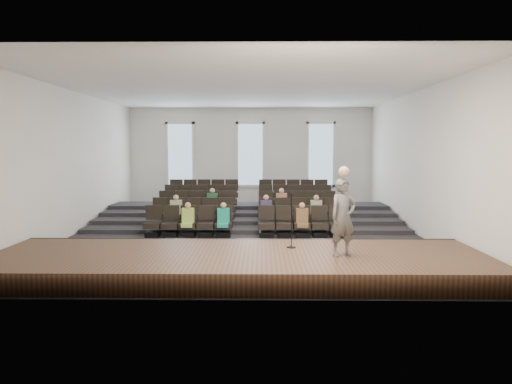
% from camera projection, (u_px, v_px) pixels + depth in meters
% --- Properties ---
extents(ground, '(14.00, 14.00, 0.00)m').
position_uv_depth(ground, '(246.00, 234.00, 16.01)').
color(ground, black).
rests_on(ground, ground).
extents(ceiling, '(12.00, 14.00, 0.02)m').
position_uv_depth(ceiling, '(245.00, 89.00, 15.53)').
color(ceiling, white).
rests_on(ceiling, ground).
extents(wall_back, '(12.00, 0.04, 5.00)m').
position_uv_depth(wall_back, '(250.00, 158.00, 22.76)').
color(wall_back, white).
rests_on(wall_back, ground).
extents(wall_front, '(12.00, 0.04, 5.00)m').
position_uv_depth(wall_front, '(232.00, 174.00, 8.78)').
color(wall_front, white).
rests_on(wall_front, ground).
extents(wall_left, '(0.04, 14.00, 5.00)m').
position_uv_depth(wall_left, '(73.00, 163.00, 15.84)').
color(wall_left, white).
rests_on(wall_left, ground).
extents(wall_right, '(0.04, 14.00, 5.00)m').
position_uv_depth(wall_right, '(420.00, 163.00, 15.70)').
color(wall_right, white).
rests_on(wall_right, ground).
extents(stage, '(11.80, 3.60, 0.50)m').
position_uv_depth(stage, '(238.00, 264.00, 10.91)').
color(stage, '#513422').
rests_on(stage, ground).
extents(stage_lip, '(11.80, 0.06, 0.52)m').
position_uv_depth(stage_lip, '(241.00, 248.00, 12.67)').
color(stage_lip, black).
rests_on(stage_lip, ground).
extents(risers, '(11.80, 4.80, 0.60)m').
position_uv_depth(risers, '(248.00, 215.00, 19.15)').
color(risers, black).
rests_on(risers, ground).
extents(seating_rows, '(6.80, 4.70, 1.67)m').
position_uv_depth(seating_rows, '(247.00, 209.00, 17.48)').
color(seating_rows, black).
rests_on(seating_rows, ground).
extents(windows, '(8.44, 0.10, 3.24)m').
position_uv_depth(windows, '(250.00, 154.00, 22.67)').
color(windows, white).
rests_on(windows, wall_back).
extents(audience, '(5.45, 2.64, 1.10)m').
position_uv_depth(audience, '(246.00, 210.00, 16.25)').
color(audience, '#A0C64F').
rests_on(audience, seating_rows).
extents(speaker, '(0.77, 0.65, 1.80)m').
position_uv_depth(speaker, '(343.00, 217.00, 10.61)').
color(speaker, '#595754').
rests_on(speaker, stage).
extents(mic_stand, '(0.23, 0.23, 1.39)m').
position_uv_depth(mic_stand, '(291.00, 231.00, 11.50)').
color(mic_stand, black).
rests_on(mic_stand, stage).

